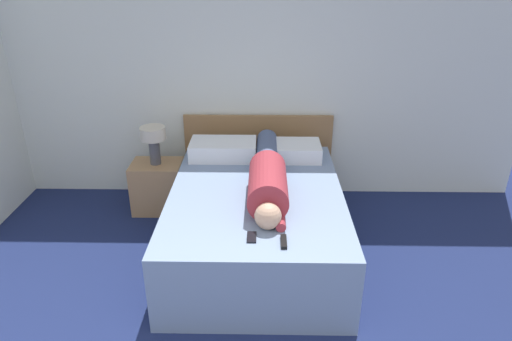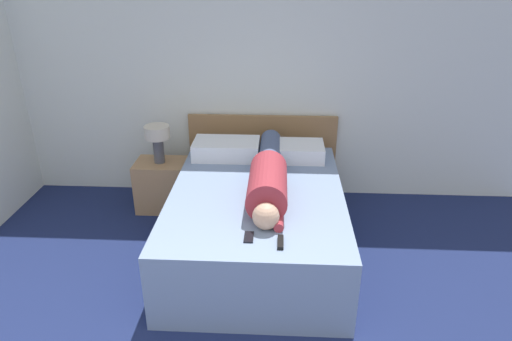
{
  "view_description": "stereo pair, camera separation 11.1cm",
  "coord_description": "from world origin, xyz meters",
  "px_view_note": "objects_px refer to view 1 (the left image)",
  "views": [
    {
      "loc": [
        0.24,
        -0.85,
        2.32
      ],
      "look_at": [
        0.18,
        2.33,
        0.85
      ],
      "focal_mm": 32.0,
      "sensor_mm": 36.0,
      "label": 1
    },
    {
      "loc": [
        0.35,
        -0.84,
        2.32
      ],
      "look_at": [
        0.18,
        2.33,
        0.85
      ],
      "focal_mm": 32.0,
      "sensor_mm": 36.0,
      "label": 2
    }
  ],
  "objects_px": {
    "table_lamp": "(153,138)",
    "tv_remote": "(284,242)",
    "nightstand": "(158,187)",
    "cell_phone": "(252,237)",
    "person_lying": "(268,176)",
    "bed": "(256,222)",
    "pillow_near_headboard": "(223,149)",
    "pillow_second": "(289,151)"
  },
  "relations": [
    {
      "from": "table_lamp",
      "to": "cell_phone",
      "type": "xyz_separation_m",
      "value": [
        0.98,
        -1.43,
        -0.17
      ]
    },
    {
      "from": "table_lamp",
      "to": "person_lying",
      "type": "height_order",
      "value": "person_lying"
    },
    {
      "from": "table_lamp",
      "to": "pillow_near_headboard",
      "type": "distance_m",
      "value": 0.68
    },
    {
      "from": "table_lamp",
      "to": "person_lying",
      "type": "bearing_deg",
      "value": -33.54
    },
    {
      "from": "person_lying",
      "to": "cell_phone",
      "type": "distance_m",
      "value": 0.73
    },
    {
      "from": "person_lying",
      "to": "tv_remote",
      "type": "relative_size",
      "value": 10.58
    },
    {
      "from": "bed",
      "to": "nightstand",
      "type": "relative_size",
      "value": 3.86
    },
    {
      "from": "person_lying",
      "to": "cell_phone",
      "type": "relative_size",
      "value": 12.21
    },
    {
      "from": "nightstand",
      "to": "pillow_near_headboard",
      "type": "xyz_separation_m",
      "value": [
        0.67,
        -0.04,
        0.42
      ]
    },
    {
      "from": "pillow_near_headboard",
      "to": "bed",
      "type": "bearing_deg",
      "value": -64.7
    },
    {
      "from": "bed",
      "to": "pillow_near_headboard",
      "type": "distance_m",
      "value": 0.85
    },
    {
      "from": "table_lamp",
      "to": "tv_remote",
      "type": "distance_m",
      "value": 1.92
    },
    {
      "from": "table_lamp",
      "to": "tv_remote",
      "type": "relative_size",
      "value": 2.5
    },
    {
      "from": "nightstand",
      "to": "person_lying",
      "type": "relative_size",
      "value": 0.32
    },
    {
      "from": "tv_remote",
      "to": "cell_phone",
      "type": "xyz_separation_m",
      "value": [
        -0.22,
        0.06,
        -0.01
      ]
    },
    {
      "from": "person_lying",
      "to": "pillow_second",
      "type": "bearing_deg",
      "value": 72.99
    },
    {
      "from": "table_lamp",
      "to": "tv_remote",
      "type": "height_order",
      "value": "table_lamp"
    },
    {
      "from": "nightstand",
      "to": "cell_phone",
      "type": "xyz_separation_m",
      "value": [
        0.98,
        -1.43,
        0.35
      ]
    },
    {
      "from": "pillow_near_headboard",
      "to": "tv_remote",
      "type": "xyz_separation_m",
      "value": [
        0.52,
        -1.45,
        -0.07
      ]
    },
    {
      "from": "person_lying",
      "to": "cell_phone",
      "type": "bearing_deg",
      "value": -98.93
    },
    {
      "from": "nightstand",
      "to": "person_lying",
      "type": "xyz_separation_m",
      "value": [
        1.09,
        -0.72,
        0.47
      ]
    },
    {
      "from": "person_lying",
      "to": "tv_remote",
      "type": "xyz_separation_m",
      "value": [
        0.1,
        -0.77,
        -0.12
      ]
    },
    {
      "from": "person_lying",
      "to": "nightstand",
      "type": "bearing_deg",
      "value": 146.46
    },
    {
      "from": "pillow_near_headboard",
      "to": "pillow_second",
      "type": "relative_size",
      "value": 1.05
    },
    {
      "from": "bed",
      "to": "pillow_near_headboard",
      "type": "bearing_deg",
      "value": 115.3
    },
    {
      "from": "cell_phone",
      "to": "nightstand",
      "type": "bearing_deg",
      "value": 124.25
    },
    {
      "from": "pillow_near_headboard",
      "to": "pillow_second",
      "type": "distance_m",
      "value": 0.63
    },
    {
      "from": "bed",
      "to": "cell_phone",
      "type": "bearing_deg",
      "value": -91.61
    },
    {
      "from": "table_lamp",
      "to": "pillow_second",
      "type": "relative_size",
      "value": 0.63
    },
    {
      "from": "person_lying",
      "to": "pillow_second",
      "type": "xyz_separation_m",
      "value": [
        0.21,
        0.68,
        -0.06
      ]
    },
    {
      "from": "tv_remote",
      "to": "bed",
      "type": "bearing_deg",
      "value": 104.5
    },
    {
      "from": "bed",
      "to": "tv_remote",
      "type": "xyz_separation_m",
      "value": [
        0.2,
        -0.76,
        0.31
      ]
    },
    {
      "from": "bed",
      "to": "pillow_near_headboard",
      "type": "height_order",
      "value": "pillow_near_headboard"
    },
    {
      "from": "bed",
      "to": "cell_phone",
      "type": "distance_m",
      "value": 0.76
    },
    {
      "from": "bed",
      "to": "person_lying",
      "type": "bearing_deg",
      "value": 7.86
    },
    {
      "from": "table_lamp",
      "to": "pillow_second",
      "type": "xyz_separation_m",
      "value": [
        1.29,
        -0.04,
        -0.1
      ]
    },
    {
      "from": "person_lying",
      "to": "pillow_near_headboard",
      "type": "relative_size",
      "value": 2.55
    },
    {
      "from": "nightstand",
      "to": "tv_remote",
      "type": "xyz_separation_m",
      "value": [
        1.19,
        -1.49,
        0.36
      ]
    },
    {
      "from": "cell_phone",
      "to": "bed",
      "type": "bearing_deg",
      "value": 88.39
    },
    {
      "from": "table_lamp",
      "to": "cell_phone",
      "type": "relative_size",
      "value": 2.88
    },
    {
      "from": "nightstand",
      "to": "table_lamp",
      "type": "bearing_deg",
      "value": -75.96
    },
    {
      "from": "person_lying",
      "to": "tv_remote",
      "type": "distance_m",
      "value": 0.79
    }
  ]
}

